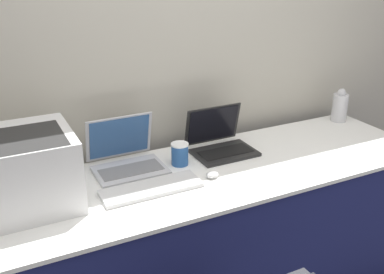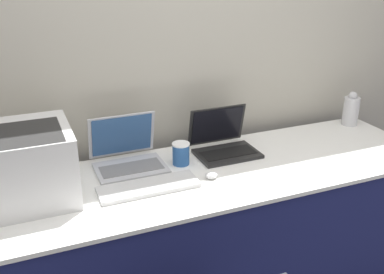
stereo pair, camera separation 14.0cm
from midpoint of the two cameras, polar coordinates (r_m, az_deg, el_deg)
name	(u,v)px [view 1 (the left image)]	position (r m, az deg, el deg)	size (l,w,h in m)	color
wall_back	(176,46)	(2.45, -3.74, 11.42)	(8.00, 0.05, 2.60)	#B7B2A3
table	(215,234)	(2.42, 1.23, -12.31)	(2.31, 0.71, 0.77)	#191E51
printer	(28,167)	(2.00, -22.04, -3.59)	(0.38, 0.41, 0.31)	silver
laptop_left	(126,158)	(2.24, -10.12, -2.66)	(0.34, 0.30, 0.25)	#B7B7BC
laptop_right	(220,142)	(2.40, 1.94, -0.68)	(0.32, 0.27, 0.23)	black
external_keyboard	(151,188)	(2.04, -7.15, -6.53)	(0.46, 0.15, 0.02)	silver
coffee_cup	(180,154)	(2.25, -3.34, -2.19)	(0.09, 0.09, 0.11)	#285699
mouse	(212,175)	(2.13, 0.71, -4.83)	(0.06, 0.05, 0.03)	silver
metal_pitcher	(340,106)	(2.95, 16.98, 3.72)	(0.10, 0.10, 0.21)	silver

